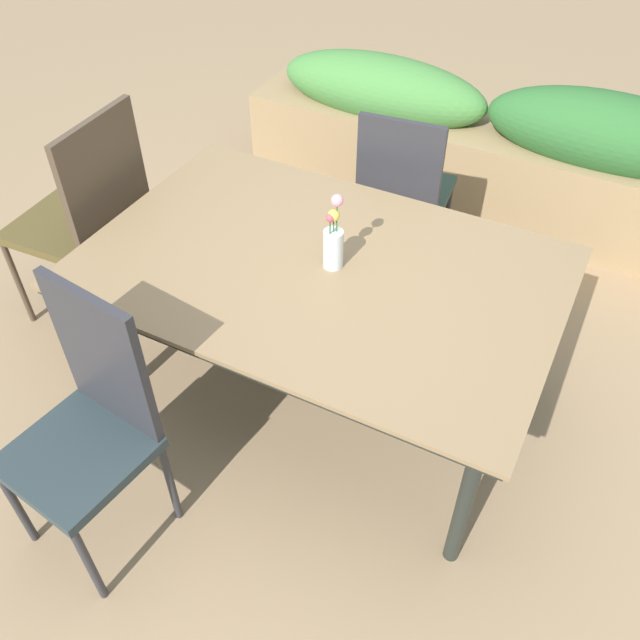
{
  "coord_description": "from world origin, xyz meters",
  "views": [
    {
      "loc": [
        0.79,
        -1.77,
        2.23
      ],
      "look_at": [
        -0.09,
        -0.08,
        0.43
      ],
      "focal_mm": 37.32,
      "sensor_mm": 36.0,
      "label": 1
    }
  ],
  "objects_px": {
    "chair_far_side": "(403,188)",
    "chair_near_left": "(90,418)",
    "chair_end_left": "(88,211)",
    "planter_box": "(483,148)",
    "dining_table": "(320,277)",
    "flower_vase": "(333,242)"
  },
  "relations": [
    {
      "from": "dining_table",
      "to": "chair_far_side",
      "type": "distance_m",
      "value": 0.87
    },
    {
      "from": "chair_end_left",
      "to": "flower_vase",
      "type": "height_order",
      "value": "chair_end_left"
    },
    {
      "from": "chair_near_left",
      "to": "chair_far_side",
      "type": "bearing_deg",
      "value": -94.64
    },
    {
      "from": "chair_far_side",
      "to": "chair_end_left",
      "type": "bearing_deg",
      "value": -148.43
    },
    {
      "from": "chair_far_side",
      "to": "chair_near_left",
      "type": "bearing_deg",
      "value": -107.78
    },
    {
      "from": "chair_end_left",
      "to": "planter_box",
      "type": "height_order",
      "value": "chair_end_left"
    },
    {
      "from": "chair_end_left",
      "to": "chair_near_left",
      "type": "bearing_deg",
      "value": -141.51
    },
    {
      "from": "chair_far_side",
      "to": "chair_near_left",
      "type": "relative_size",
      "value": 0.93
    },
    {
      "from": "dining_table",
      "to": "chair_end_left",
      "type": "relative_size",
      "value": 1.67
    },
    {
      "from": "chair_far_side",
      "to": "chair_near_left",
      "type": "xyz_separation_m",
      "value": [
        -0.37,
        -1.72,
        0.01
      ]
    },
    {
      "from": "chair_end_left",
      "to": "chair_near_left",
      "type": "xyz_separation_m",
      "value": [
        0.76,
        -0.86,
        -0.03
      ]
    },
    {
      "from": "chair_end_left",
      "to": "chair_near_left",
      "type": "distance_m",
      "value": 1.15
    },
    {
      "from": "flower_vase",
      "to": "planter_box",
      "type": "distance_m",
      "value": 1.73
    },
    {
      "from": "dining_table",
      "to": "chair_far_side",
      "type": "height_order",
      "value": "chair_far_side"
    },
    {
      "from": "dining_table",
      "to": "chair_near_left",
      "type": "distance_m",
      "value": 0.94
    },
    {
      "from": "dining_table",
      "to": "chair_far_side",
      "type": "bearing_deg",
      "value": 90.76
    },
    {
      "from": "chair_end_left",
      "to": "planter_box",
      "type": "relative_size",
      "value": 0.38
    },
    {
      "from": "flower_vase",
      "to": "planter_box",
      "type": "bearing_deg",
      "value": 86.45
    },
    {
      "from": "chair_far_side",
      "to": "flower_vase",
      "type": "bearing_deg",
      "value": -92.08
    },
    {
      "from": "chair_end_left",
      "to": "chair_far_side",
      "type": "relative_size",
      "value": 1.11
    },
    {
      "from": "chair_far_side",
      "to": "flower_vase",
      "type": "height_order",
      "value": "flower_vase"
    },
    {
      "from": "dining_table",
      "to": "planter_box",
      "type": "bearing_deg",
      "value": 85.11
    }
  ]
}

